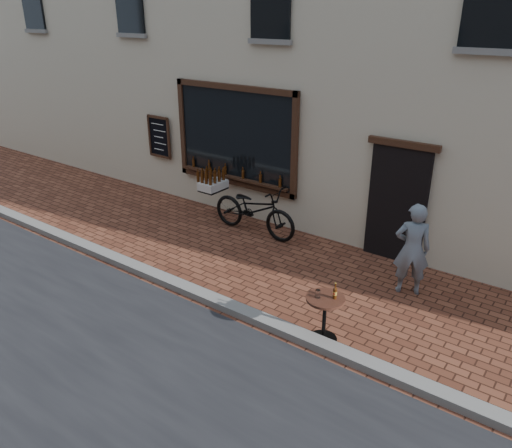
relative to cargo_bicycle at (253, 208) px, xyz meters
The scene contains 5 objects.
ground 3.05m from the cargo_bicycle, 71.08° to the right, with size 90.00×90.00×0.00m, color #4F2719.
kerb 2.85m from the cargo_bicycle, 69.76° to the right, with size 90.00×0.25×0.12m, color slate.
cargo_bicycle is the anchor object (origin of this frame).
bistro_table 3.94m from the cargo_bicycle, 38.31° to the right, with size 0.56×0.56×0.96m.
pedestrian 3.61m from the cargo_bicycle, ahead, with size 0.59×0.38×1.61m, color slate.
Camera 1 is at (4.87, -5.04, 4.47)m, focal length 35.00 mm.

